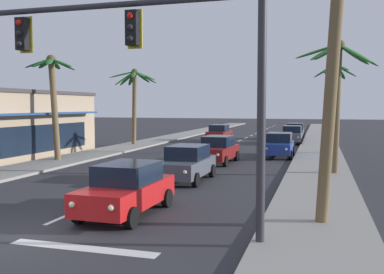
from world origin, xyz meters
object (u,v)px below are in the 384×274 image
object	(u,v)px
sedan_parked_nearest_kerb	(292,135)
palm_right_third	(334,86)
sedan_fifth_in_queue	(218,149)
palm_right_second	(337,77)
sedan_parked_far_kerb	(295,131)
traffic_signal_mast	(137,51)
sedan_third_in_queue	(187,163)
sedan_oncoming_far	(219,133)
palm_left_second	(53,88)
sedan_parked_mid_kerb	(279,145)
sedan_lead_at_stop_bar	(127,189)
palm_left_third	(135,89)

from	to	relation	value
sedan_parked_nearest_kerb	palm_right_third	bearing A→B (deg)	-68.32
sedan_parked_nearest_kerb	sedan_fifth_in_queue	bearing A→B (deg)	-103.01
palm_right_second	sedan_parked_far_kerb	bearing A→B (deg)	97.72
traffic_signal_mast	sedan_parked_nearest_kerb	bearing A→B (deg)	85.87
sedan_third_in_queue	palm_right_second	bearing A→B (deg)	28.28
sedan_parked_nearest_kerb	sedan_parked_far_kerb	size ratio (longest dim) A/B	1.00
sedan_oncoming_far	sedan_parked_nearest_kerb	xyz separation A→B (m)	(7.11, -0.59, 0.00)
traffic_signal_mast	palm_left_second	world-z (taller)	traffic_signal_mast
traffic_signal_mast	sedan_parked_far_kerb	size ratio (longest dim) A/B	2.45
sedan_parked_mid_kerb	sedan_parked_far_kerb	world-z (taller)	same
sedan_fifth_in_queue	palm_left_second	world-z (taller)	palm_left_second
traffic_signal_mast	sedan_lead_at_stop_bar	distance (m)	4.81
sedan_third_in_queue	sedan_parked_nearest_kerb	world-z (taller)	same
palm_left_second	palm_left_third	bearing A→B (deg)	88.07
traffic_signal_mast	sedan_third_in_queue	bearing A→B (deg)	98.34
sedan_parked_mid_kerb	sedan_parked_nearest_kerb	bearing A→B (deg)	88.97
sedan_fifth_in_queue	sedan_parked_far_kerb	bearing A→B (deg)	80.67
sedan_third_in_queue	palm_right_third	distance (m)	15.83
sedan_lead_at_stop_bar	sedan_parked_mid_kerb	distance (m)	18.01
palm_right_third	sedan_lead_at_stop_bar	bearing A→B (deg)	-108.79
palm_left_second	palm_right_second	xyz separation A→B (m)	(17.03, -0.84, 0.34)
sedan_parked_mid_kerb	palm_right_third	size ratio (longest dim) A/B	0.66
sedan_fifth_in_queue	palm_right_third	world-z (taller)	palm_right_third
sedan_third_in_queue	sedan_parked_mid_kerb	world-z (taller)	same
palm_right_third	sedan_third_in_queue	bearing A→B (deg)	-116.87
sedan_parked_far_kerb	sedan_oncoming_far	bearing A→B (deg)	-142.63
palm_left_third	palm_right_second	xyz separation A→B (m)	(16.64, -12.62, -0.00)
sedan_parked_far_kerb	palm_left_third	xyz separation A→B (m)	(-13.32, -11.87, 4.16)
sedan_lead_at_stop_bar	sedan_parked_nearest_kerb	distance (m)	29.07
sedan_lead_at_stop_bar	palm_left_second	size ratio (longest dim) A/B	0.66
sedan_fifth_in_queue	palm_right_third	bearing A→B (deg)	44.86
sedan_lead_at_stop_bar	palm_right_third	bearing A→B (deg)	71.21
sedan_third_in_queue	palm_left_second	bearing A→B (deg)	156.35
sedan_parked_far_kerb	palm_right_third	bearing A→B (deg)	-76.66
traffic_signal_mast	palm_right_third	world-z (taller)	traffic_signal_mast
traffic_signal_mast	palm_left_second	bearing A→B (deg)	131.01
traffic_signal_mast	palm_left_third	size ratio (longest dim) A/B	1.60
sedan_oncoming_far	palm_right_third	xyz separation A→B (m)	(10.50, -9.11, 4.15)
palm_left_second	palm_right_third	world-z (taller)	palm_left_second
sedan_oncoming_far	sedan_parked_mid_kerb	bearing A→B (deg)	-59.53
sedan_parked_far_kerb	palm_right_third	xyz separation A→B (m)	(3.44, -14.51, 4.15)
sedan_parked_mid_kerb	palm_left_second	distance (m)	15.52
sedan_oncoming_far	palm_right_second	xyz separation A→B (m)	(10.38, -19.09, 4.16)
sedan_fifth_in_queue	palm_right_third	size ratio (longest dim) A/B	0.67
traffic_signal_mast	palm_left_third	xyz separation A→B (m)	(-11.13, 25.04, 0.01)
sedan_parked_far_kerb	palm_right_second	world-z (taller)	palm_right_second
traffic_signal_mast	sedan_lead_at_stop_bar	size ratio (longest dim) A/B	2.44
sedan_fifth_in_queue	palm_right_second	distance (m)	8.57
sedan_fifth_in_queue	palm_left_third	size ratio (longest dim) A/B	0.66
sedan_oncoming_far	sedan_parked_mid_kerb	size ratio (longest dim) A/B	1.00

